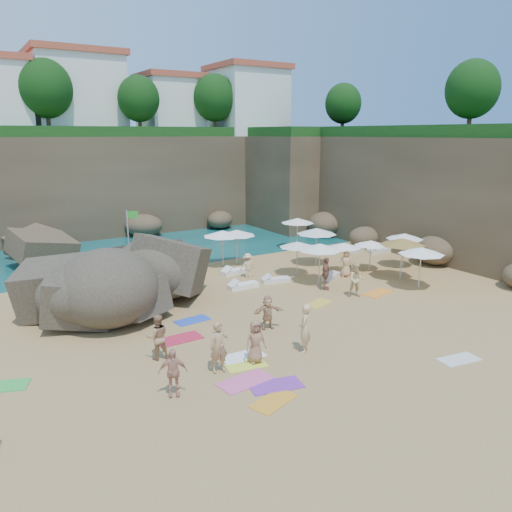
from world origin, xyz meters
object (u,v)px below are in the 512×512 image
flag_pole (130,232)px  parasol_1 (223,233)px  person_stand_3 (326,274)px  person_stand_6 (305,328)px  rock_outcrop (114,306)px  lounger_0 (243,286)px  person_stand_1 (158,337)px  person_stand_4 (346,263)px  person_stand_5 (183,266)px  parasol_2 (297,221)px  parasol_0 (236,233)px  person_stand_2 (248,266)px

flag_pole → parasol_1: size_ratio=1.52×
person_stand_3 → person_stand_6: person_stand_6 is taller
rock_outcrop → lounger_0: bearing=-7.5°
rock_outcrop → person_stand_1: person_stand_1 is taller
person_stand_4 → person_stand_5: size_ratio=1.08×
parasol_1 → person_stand_5: 3.73m
rock_outcrop → person_stand_4: (13.21, -2.10, 0.82)m
lounger_0 → parasol_2: bearing=37.1°
person_stand_1 → person_stand_6: bearing=166.7°
flag_pole → parasol_0: size_ratio=1.55×
person_stand_2 → person_stand_6: bearing=85.0°
flag_pole → person_stand_5: (1.94, -3.47, -1.63)m
person_stand_3 → person_stand_4: 2.98m
lounger_0 → person_stand_5: size_ratio=1.14×
parasol_0 → person_stand_6: bearing=-108.5°
person_stand_1 → person_stand_2: 11.34m
rock_outcrop → person_stand_1: 6.87m
lounger_0 → person_stand_3: size_ratio=0.97×
rock_outcrop → flag_pole: flag_pole is taller
person_stand_4 → parasol_0: bearing=164.1°
person_stand_4 → parasol_2: bearing=114.2°
person_stand_6 → person_stand_2: bearing=-154.9°
person_stand_5 → person_stand_3: bearing=-40.9°
parasol_0 → person_stand_2: bearing=-107.6°
lounger_0 → parasol_0: bearing=64.1°
rock_outcrop → parasol_1: size_ratio=3.37×
parasol_0 → flag_pole: bearing=159.0°
flag_pole → person_stand_4: bearing=-38.5°
rock_outcrop → person_stand_3: (10.56, -3.45, 0.90)m
rock_outcrop → parasol_1: 9.22m
parasol_0 → person_stand_6: parasol_0 is taller
parasol_2 → person_stand_1: 19.74m
lounger_0 → person_stand_4: (6.34, -1.19, 0.69)m
lounger_0 → parasol_1: bearing=74.8°
rock_outcrop → parasol_1: (8.13, 3.79, 2.14)m
person_stand_3 → person_stand_5: 8.33m
rock_outcrop → person_stand_6: person_stand_6 is taller
person_stand_2 → person_stand_3: person_stand_3 is taller
person_stand_3 → parasol_1: bearing=60.1°
parasol_2 → person_stand_5: bearing=-164.8°
person_stand_3 → person_stand_4: size_ratio=1.09×
parasol_2 → parasol_0: bearing=-164.4°
flag_pole → person_stand_3: (7.64, -9.53, -1.50)m
parasol_1 → person_stand_6: bearing=-104.5°
rock_outcrop → lounger_0: rock_outcrop is taller
parasol_0 → person_stand_3: (1.47, -7.17, -1.20)m
parasol_2 → person_stand_2: 8.52m
parasol_0 → person_stand_1: 14.16m
rock_outcrop → person_stand_3: bearing=-18.1°
parasol_0 → parasol_1: parasol_1 is taller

